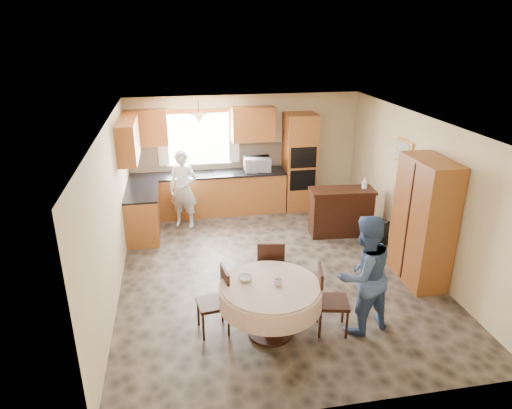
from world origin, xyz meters
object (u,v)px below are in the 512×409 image
at_px(dining_table, 270,296).
at_px(sideboard, 341,213).
at_px(oven_tower, 299,162).
at_px(cupboard, 423,222).
at_px(chair_left, 218,297).
at_px(person_dining, 363,275).
at_px(person_sink, 183,189).
at_px(chair_back, 271,267).
at_px(chair_right, 327,297).

bearing_deg(dining_table, sideboard, 54.57).
distance_m(oven_tower, cupboard, 3.52).
bearing_deg(oven_tower, dining_table, -109.87).
height_order(chair_left, person_dining, person_dining).
relative_size(oven_tower, cupboard, 1.05).
bearing_deg(person_sink, oven_tower, 31.66).
bearing_deg(cupboard, oven_tower, 107.69).
bearing_deg(chair_back, dining_table, 88.67).
bearing_deg(cupboard, person_dining, -142.99).
bearing_deg(oven_tower, chair_left, -118.49).
bearing_deg(person_sink, person_dining, -40.91).
distance_m(cupboard, dining_table, 2.84).
bearing_deg(person_sink, dining_table, -55.89).
bearing_deg(dining_table, chair_left, 161.27).
distance_m(sideboard, person_sink, 3.16).
height_order(chair_right, person_sink, person_sink).
bearing_deg(chair_left, sideboard, 126.54).
xyz_separation_m(dining_table, person_dining, (1.21, -0.09, 0.24)).
relative_size(chair_left, person_sink, 0.58).
relative_size(oven_tower, sideboard, 1.73).
distance_m(dining_table, chair_right, 0.76).
distance_m(dining_table, person_dining, 1.24).
relative_size(sideboard, chair_back, 1.28).
distance_m(oven_tower, chair_back, 3.78).
bearing_deg(oven_tower, chair_right, -100.44).
height_order(chair_right, person_dining, person_dining).
bearing_deg(chair_back, person_sink, -57.35).
bearing_deg(person_dining, dining_table, -20.54).
relative_size(chair_left, chair_back, 0.95).
bearing_deg(cupboard, chair_right, -151.38).
bearing_deg(sideboard, person_sink, 166.83).
xyz_separation_m(cupboard, dining_table, (-2.63, -0.98, -0.42)).
xyz_separation_m(chair_left, person_dining, (1.88, -0.32, 0.33)).
xyz_separation_m(oven_tower, sideboard, (0.44, -1.51, -0.62)).
bearing_deg(sideboard, dining_table, -120.65).
bearing_deg(sideboard, chair_back, -128.03).
distance_m(sideboard, dining_table, 3.46).
bearing_deg(oven_tower, person_sink, -167.93).
distance_m(sideboard, cupboard, 2.03).
height_order(sideboard, person_sink, person_sink).
bearing_deg(person_dining, chair_right, -21.87).
distance_m(cupboard, person_dining, 1.79).
xyz_separation_m(dining_table, chair_right, (0.76, -0.05, -0.07)).
relative_size(chair_back, person_dining, 0.58).
bearing_deg(chair_right, sideboard, -11.40).
distance_m(chair_right, person_sink, 4.22).
height_order(cupboard, person_sink, cupboard).
height_order(person_sink, person_dining, person_dining).
distance_m(cupboard, chair_left, 3.42).
bearing_deg(chair_right, oven_tower, 1.67).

